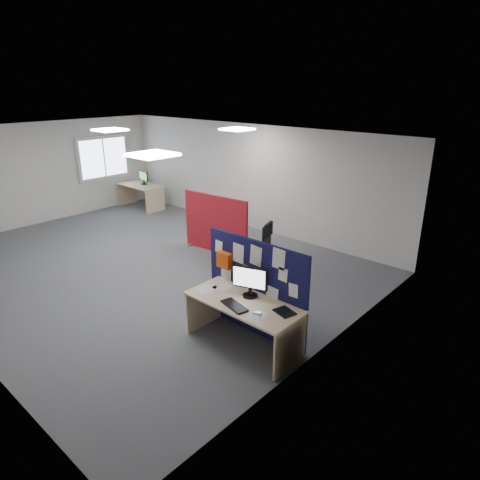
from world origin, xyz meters
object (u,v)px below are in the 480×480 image
Objects in this scene: monitor_second at (143,177)px; office_chair at (262,243)px; navy_divider at (255,287)px; second_desk at (141,190)px; monitor_main at (250,280)px; main_desk at (245,311)px; red_divider at (215,225)px.

monitor_second is 5.76m from office_chair.
navy_divider is 1.85× the size of office_chair.
office_chair is (5.69, -1.14, 0.02)m from second_desk.
navy_divider reaches higher than monitor_main.
monitor_second reaches higher than office_chair.
monitor_second is at bearing 155.95° from navy_divider.
main_desk is 1.16× the size of second_desk.
navy_divider reaches higher than main_desk.
monitor_second is at bearing 38.23° from second_desk.
monitor_second is (0.08, 0.06, 0.41)m from second_desk.
main_desk is 0.97× the size of red_divider.
navy_divider is 2.44m from office_chair.
main_desk is 0.45m from monitor_main.
navy_divider reaches higher than second_desk.
main_desk is 8.00m from monitor_second.
monitor_main is 3.65m from red_divider.
main_desk is at bearing -71.20° from navy_divider.
navy_divider reaches higher than office_chair.
red_divider is 1.37m from office_chair.
monitor_main is 1.15× the size of monitor_second.
navy_divider is 7.74m from monitor_second.
monitor_second is (-4.25, 1.17, 0.29)m from red_divider.
monitor_main is at bearing 103.32° from main_desk.
main_desk is at bearing -42.80° from red_divider.
office_chair is (-1.53, 2.17, -0.42)m from monitor_main.
monitor_main is (-0.03, 0.14, 0.43)m from main_desk.
red_divider is at bearing 144.86° from navy_divider.
office_chair is at bearing 124.15° from main_desk.
monitor_main is 2.69m from office_chair.
monitor_second reaches higher than main_desk.
second_desk is at bearing 151.52° from office_chair.
main_desk is 3.38× the size of monitor_main.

